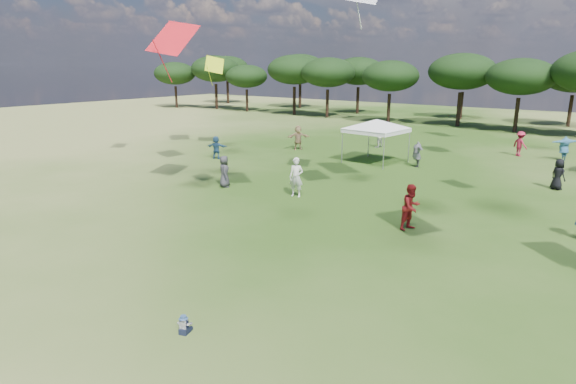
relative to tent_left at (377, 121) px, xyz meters
name	(u,v)px	position (x,y,z in m)	size (l,w,h in m)	color
ground	(128,383)	(6.45, -23.47, -2.72)	(140.00, 140.00, 0.00)	#305118
tent_left	(377,121)	(0.00, 0.00, 0.00)	(6.65, 6.65, 3.14)	gray
toddler	(184,325)	(5.95, -21.52, -2.50)	(0.36, 0.39, 0.48)	black
festival_crowd	(439,159)	(4.53, -0.80, -1.86)	(30.24, 20.82, 1.92)	#A71B1E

